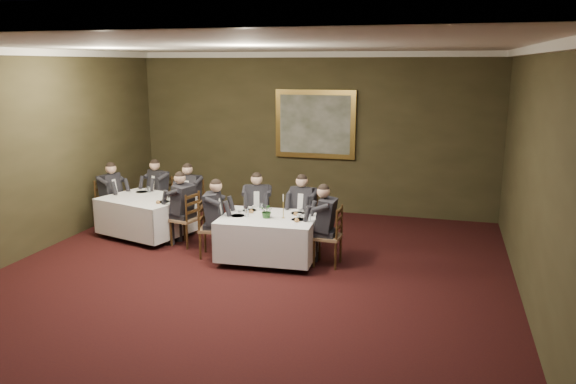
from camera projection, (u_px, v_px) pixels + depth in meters
The scene contains 28 objects.
ground at pixel (231, 295), 8.06m from camera, with size 10.00×10.00×0.00m, color black.
ceiling at pixel (225, 44), 7.28m from camera, with size 8.00×10.00×0.10m, color silver.
back_wall at pixel (313, 133), 12.36m from camera, with size 8.00×0.10×3.50m, color #302C18.
right_wall at pixel (545, 194), 6.61m from camera, with size 0.10×10.00×3.50m, color #302C18.
crown_molding at pixel (225, 49), 7.29m from camera, with size 8.00×10.00×0.12m.
table_main at pixel (269, 235), 9.40m from camera, with size 1.66×1.30×0.67m.
table_second at pixel (146, 214), 10.72m from camera, with size 1.86×1.60×0.67m.
chair_main_backleft at pixel (258, 229), 10.31m from camera, with size 0.53×0.51×1.00m.
diner_main_backleft at pixel (257, 217), 10.25m from camera, with size 0.51×0.56×1.35m.
chair_main_backright at pixel (303, 232), 10.12m from camera, with size 0.49×0.48×1.00m.
diner_main_backright at pixel (303, 220), 10.06m from camera, with size 0.46×0.53×1.35m.
chair_main_endleft at pixel (212, 240), 9.65m from camera, with size 0.50×0.51×1.00m.
diner_main_endleft at pixel (213, 227), 9.60m from camera, with size 0.55×0.49×1.35m.
chair_main_endright at pixel (328, 249), 9.22m from camera, with size 0.43×0.45×1.00m.
diner_main_endright at pixel (328, 235), 9.17m from camera, with size 0.49×0.43×1.35m.
chair_sec_backleft at pixel (161, 210), 11.65m from camera, with size 0.58×0.57×1.00m.
diner_sec_backleft at pixel (160, 199), 11.59m from camera, with size 0.57×0.60×1.35m.
chair_sec_backright at pixel (192, 216), 11.22m from camera, with size 0.47×0.45×1.00m.
diner_sec_backright at pixel (191, 205), 11.15m from camera, with size 0.44×0.51×1.35m.
chair_sec_endright at pixel (186, 230), 10.25m from camera, with size 0.51×0.52×1.00m.
diner_sec_endright at pixel (185, 218), 10.20m from camera, with size 0.56×0.50×1.35m.
chair_sec_endleft at pixel (111, 215), 11.27m from camera, with size 0.50×0.51×1.00m.
diner_sec_endleft at pixel (110, 204), 11.22m from camera, with size 0.55×0.48×1.35m.
centerpiece at pixel (267, 210), 9.23m from camera, with size 0.24×0.21×0.26m, color #2D5926.
candlestick at pixel (283, 209), 9.22m from camera, with size 0.06×0.06×0.42m.
place_setting_table_main at pixel (253, 208), 9.74m from camera, with size 0.33×0.31×0.14m.
place_setting_table_second at pixel (145, 190), 11.15m from camera, with size 0.33×0.31×0.14m.
painting at pixel (315, 124), 12.24m from camera, with size 1.78×0.09×1.49m.
Camera 1 is at (2.82, -7.02, 3.25)m, focal length 35.00 mm.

